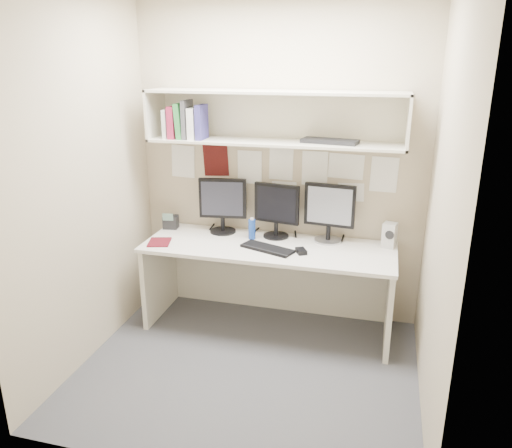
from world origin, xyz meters
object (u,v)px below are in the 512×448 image
(desk, at_px, (268,286))
(monitor_right, at_px, (329,211))
(speaker, at_px, (389,235))
(monitor_left, at_px, (223,203))
(keyboard, at_px, (267,248))
(monitor_center, at_px, (277,208))
(maroon_notebook, at_px, (159,242))
(desk_phone, at_px, (171,222))

(desk, relative_size, monitor_right, 4.20)
(monitor_right, xyz_separation_m, speaker, (0.48, -0.02, -0.16))
(monitor_left, relative_size, keyboard, 1.10)
(monitor_center, distance_m, speaker, 0.93)
(monitor_right, bearing_deg, maroon_notebook, -156.96)
(desk_phone, bearing_deg, desk, -20.14)
(monitor_right, distance_m, keyboard, 0.59)
(desk_phone, bearing_deg, maroon_notebook, -88.88)
(keyboard, xyz_separation_m, speaker, (0.91, 0.30, 0.09))
(monitor_center, height_order, desk_phone, monitor_center)
(desk, distance_m, monitor_left, 0.80)
(monitor_right, xyz_separation_m, maroon_notebook, (-1.32, -0.39, -0.25))
(monitor_left, distance_m, speaker, 1.39)
(speaker, distance_m, desk_phone, 1.86)
(monitor_center, relative_size, maroon_notebook, 2.17)
(speaker, xyz_separation_m, desk_phone, (-1.86, -0.01, -0.04))
(desk, distance_m, speaker, 1.06)
(monitor_center, xyz_separation_m, maroon_notebook, (-0.88, -0.39, -0.24))
(monitor_center, height_order, maroon_notebook, monitor_center)
(speaker, relative_size, maroon_notebook, 0.96)
(monitor_center, xyz_separation_m, speaker, (0.92, -0.02, -0.15))
(keyboard, relative_size, speaker, 2.13)
(desk, relative_size, monitor_center, 4.45)
(monitor_left, height_order, monitor_right, monitor_right)
(maroon_notebook, bearing_deg, monitor_right, 1.42)
(maroon_notebook, height_order, desk_phone, desk_phone)
(monitor_left, xyz_separation_m, maroon_notebook, (-0.41, -0.39, -0.25))
(keyboard, xyz_separation_m, maroon_notebook, (-0.88, -0.07, -0.00))
(speaker, xyz_separation_m, maroon_notebook, (-1.80, -0.37, -0.09))
(monitor_center, bearing_deg, keyboard, -79.82)
(monitor_left, height_order, maroon_notebook, monitor_left)
(monitor_left, height_order, speaker, monitor_left)
(monitor_right, bearing_deg, monitor_center, -173.58)
(desk, relative_size, keyboard, 4.71)
(monitor_center, height_order, monitor_right, monitor_right)
(monitor_center, distance_m, maroon_notebook, 1.00)
(monitor_left, relative_size, speaker, 2.35)
(monitor_left, relative_size, maroon_notebook, 2.26)
(monitor_center, xyz_separation_m, monitor_right, (0.43, -0.00, 0.01))
(monitor_left, bearing_deg, monitor_right, -8.67)
(monitor_right, distance_m, maroon_notebook, 1.40)
(keyboard, bearing_deg, speaker, 38.83)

